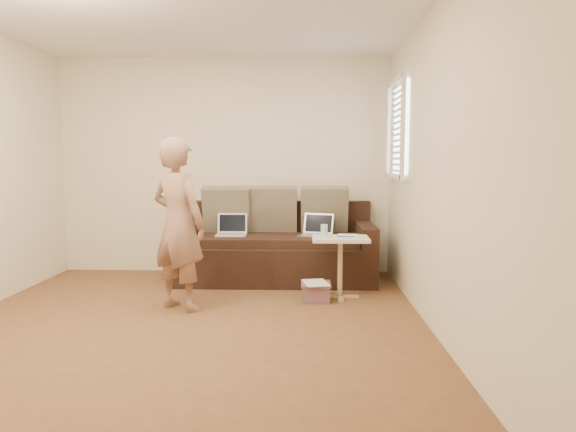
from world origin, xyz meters
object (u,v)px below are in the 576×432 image
(side_table, at_px, (340,267))
(sofa, at_px, (277,243))
(laptop_silver, at_px, (315,236))
(laptop_white, at_px, (231,235))
(person, at_px, (178,224))
(striped_box, at_px, (316,292))
(drinking_glass, at_px, (324,230))

(side_table, bearing_deg, sofa, 131.90)
(laptop_silver, relative_size, laptop_white, 1.03)
(laptop_silver, xyz_separation_m, person, (-1.27, -1.12, 0.27))
(sofa, height_order, side_table, sofa)
(sofa, relative_size, laptop_silver, 6.27)
(sofa, xyz_separation_m, laptop_white, (-0.52, -0.04, 0.10))
(person, bearing_deg, side_table, -134.33)
(person, distance_m, side_table, 1.64)
(person, distance_m, striped_box, 1.48)
(person, relative_size, striped_box, 5.51)
(sofa, distance_m, striped_box, 1.03)
(laptop_white, bearing_deg, striped_box, -42.58)
(laptop_silver, xyz_separation_m, laptop_white, (-0.96, 0.02, 0.00))
(sofa, xyz_separation_m, person, (-0.84, -1.18, 0.36))
(sofa, relative_size, person, 1.39)
(sofa, distance_m, drinking_glass, 0.89)
(side_table, bearing_deg, laptop_silver, 108.58)
(laptop_white, xyz_separation_m, striped_box, (0.94, -0.83, -0.43))
(sofa, bearing_deg, person, -125.20)
(laptop_white, distance_m, person, 1.22)
(sofa, xyz_separation_m, striped_box, (0.43, -0.87, -0.33))
(sofa, distance_m, laptop_silver, 0.45)
(sofa, bearing_deg, laptop_silver, -7.75)
(sofa, distance_m, side_table, 1.01)
(laptop_white, height_order, striped_box, laptop_white)
(laptop_white, height_order, drinking_glass, drinking_glass)
(person, height_order, side_table, person)
(sofa, relative_size, side_table, 3.60)
(laptop_white, bearing_deg, person, -106.85)
(laptop_white, height_order, side_table, laptop_white)
(drinking_glass, xyz_separation_m, striped_box, (-0.08, -0.18, -0.58))
(drinking_glass, bearing_deg, laptop_white, 147.88)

